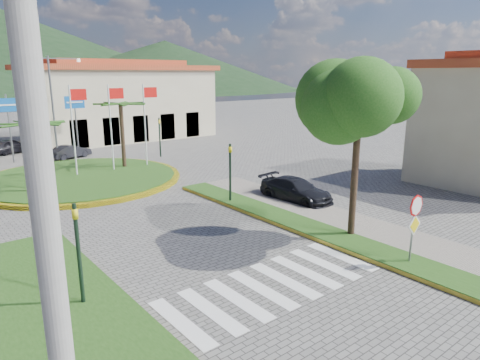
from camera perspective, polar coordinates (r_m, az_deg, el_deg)
ground at (r=12.17m, az=17.93°, el=-20.13°), size 160.00×160.00×0.00m
sidewalk_right at (r=17.68m, az=23.40°, el=-9.19°), size 4.00×28.00×0.15m
verge_right at (r=16.69m, az=21.43°, el=-10.33°), size 1.60×28.00×0.18m
median_left at (r=13.20m, az=-24.93°, el=-17.45°), size 5.00×14.00×0.18m
crosswalk at (r=14.34m, az=4.15°, el=-13.83°), size 8.00×3.00×0.01m
roundabout_island at (r=29.31m, az=-20.55°, el=0.26°), size 12.70×12.70×6.00m
stop_sign at (r=16.16m, az=22.26°, el=-4.74°), size 0.80×0.11×2.65m
deciduous_tree at (r=17.57m, az=15.56°, el=8.55°), size 3.60×3.60×6.80m
utility_pole at (r=5.79m, az=-24.00°, el=-9.61°), size 0.32×0.32×9.00m
traffic_light_left at (r=13.12m, az=-20.79°, el=-8.19°), size 0.15×0.18×3.20m
traffic_light_right at (r=22.22m, az=-1.32°, el=1.67°), size 0.15×0.18×3.20m
traffic_light_far at (r=35.73m, az=-10.67°, el=6.14°), size 0.18×0.15×3.20m
direction_sign_west at (r=36.94m, az=-28.50°, el=7.44°), size 1.60×0.14×5.20m
direction_sign_east at (r=38.16m, az=-21.09°, el=8.35°), size 1.60×0.14×5.20m
street_lamp_centre at (r=36.60m, az=-23.74°, el=9.42°), size 4.80×0.16×8.00m
building_right at (r=47.18m, az=-15.68°, el=10.13°), size 19.08×9.54×8.05m
hill_far_east at (r=160.82m, az=-9.89°, el=14.66°), size 120.00×120.00×18.00m
car_dark_a at (r=41.73m, az=-28.26°, el=3.99°), size 3.96×2.81×1.25m
car_dark_b at (r=37.32m, az=-21.67°, el=3.54°), size 3.47×2.02×1.08m
car_side_right at (r=23.13m, az=7.47°, el=-1.31°), size 2.07×4.42×1.25m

